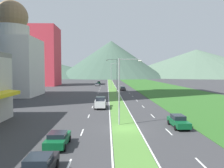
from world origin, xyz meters
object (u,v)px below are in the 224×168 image
at_px(street_lamp_near, 122,87).
at_px(car_2, 39,166).
at_px(car_1, 123,89).
at_px(car_5, 99,83).
at_px(street_lamp_mid, 116,76).
at_px(street_lamp_far, 112,74).
at_px(car_0, 178,121).
at_px(car_3, 97,84).
at_px(car_4, 58,139).
at_px(pickup_truck_0, 100,103).

distance_m(street_lamp_near, car_2, 16.29).
relative_size(car_1, car_5, 1.09).
height_order(street_lamp_mid, street_lamp_far, street_lamp_mid).
relative_size(street_lamp_near, car_2, 2.16).
height_order(street_lamp_mid, car_0, street_lamp_mid).
bearing_deg(street_lamp_mid, car_0, -78.03).
bearing_deg(car_2, car_1, -8.84).
bearing_deg(car_5, car_0, -171.91).
bearing_deg(car_3, car_0, -170.27).
xyz_separation_m(car_1, car_4, (-10.49, -61.03, -0.03)).
bearing_deg(car_1, car_0, 3.43).
height_order(car_1, car_3, car_3).
height_order(street_lamp_mid, car_5, street_lamp_mid).
distance_m(car_0, car_1, 54.21).
relative_size(street_lamp_near, street_lamp_far, 0.85).
height_order(car_2, pickup_truck_0, pickup_truck_0).
relative_size(car_2, pickup_truck_0, 0.76).
bearing_deg(car_1, street_lamp_far, -153.38).
distance_m(street_lamp_near, street_lamp_far, 60.39).
bearing_deg(car_2, car_5, 0.03).
distance_m(car_1, pickup_truck_0, 39.35).
xyz_separation_m(street_lamp_far, pickup_truck_0, (-3.31, -46.32, -5.00)).
relative_size(car_0, pickup_truck_0, 0.87).
bearing_deg(street_lamp_near, car_2, -114.68).
xyz_separation_m(car_1, car_2, (-10.42, -67.02, -0.01)).
bearing_deg(car_3, street_lamp_mid, -171.72).
bearing_deg(pickup_truck_0, car_2, 173.37).
xyz_separation_m(car_0, car_2, (-13.67, -12.91, -0.03)).
xyz_separation_m(car_1, car_3, (-10.66, 26.99, -0.00)).
height_order(car_0, car_3, car_0).
height_order(car_1, car_2, car_1).
bearing_deg(car_2, pickup_truck_0, -6.63).
xyz_separation_m(street_lamp_near, car_4, (-6.62, -8.26, -4.40)).
bearing_deg(street_lamp_mid, street_lamp_far, 90.70).
xyz_separation_m(car_0, car_4, (-13.73, -6.91, -0.06)).
distance_m(street_lamp_mid, car_1, 23.37).
relative_size(car_3, car_5, 1.05).
relative_size(street_lamp_mid, pickup_truck_0, 1.93).
distance_m(car_3, pickup_truck_0, 65.78).
height_order(car_0, car_1, car_0).
bearing_deg(car_2, street_lamp_mid, -8.91).
bearing_deg(street_lamp_far, street_lamp_near, -90.05).
distance_m(street_lamp_near, car_0, 8.44).
bearing_deg(car_4, car_3, 0.11).
height_order(street_lamp_far, car_0, street_lamp_far).
xyz_separation_m(car_2, car_5, (-0.06, 109.44, 0.04)).
relative_size(street_lamp_mid, car_0, 2.23).
height_order(street_lamp_near, pickup_truck_0, street_lamp_near).
height_order(street_lamp_mid, pickup_truck_0, street_lamp_mid).
distance_m(car_3, car_4, 88.01).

